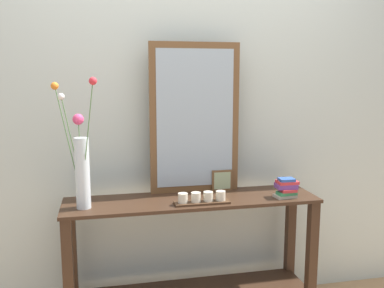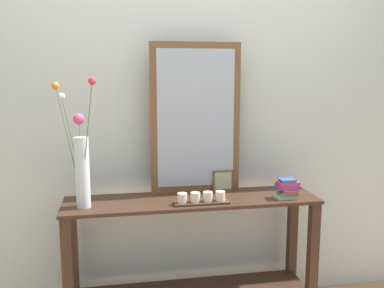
{
  "view_description": "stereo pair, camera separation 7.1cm",
  "coord_description": "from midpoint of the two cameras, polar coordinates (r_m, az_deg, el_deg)",
  "views": [
    {
      "loc": [
        -0.51,
        -2.37,
        1.53
      ],
      "look_at": [
        0.0,
        0.0,
        1.13
      ],
      "focal_mm": 39.42,
      "sensor_mm": 36.0,
      "label": 1
    },
    {
      "loc": [
        -0.44,
        -2.38,
        1.53
      ],
      "look_at": [
        0.0,
        0.0,
        1.13
      ],
      "focal_mm": 39.42,
      "sensor_mm": 36.0,
      "label": 2
    }
  ],
  "objects": [
    {
      "name": "book_stack",
      "position": [
        2.59,
        13.52,
        -5.89
      ],
      "size": [
        0.14,
        0.1,
        0.12
      ],
      "color": "#B2A893",
      "rests_on": "console_table"
    },
    {
      "name": "console_table",
      "position": [
        2.63,
        0.8,
        -13.97
      ],
      "size": [
        1.51,
        0.38,
        0.8
      ],
      "color": "#382316",
      "rests_on": "ground"
    },
    {
      "name": "mirror_leaning",
      "position": [
        2.6,
        1.28,
        3.47
      ],
      "size": [
        0.56,
        0.03,
        0.92
      ],
      "color": "brown",
      "rests_on": "console_table"
    },
    {
      "name": "candle_tray",
      "position": [
        2.43,
        2.13,
        -7.42
      ],
      "size": [
        0.32,
        0.09,
        0.07
      ],
      "color": "#472D1C",
      "rests_on": "console_table"
    },
    {
      "name": "tall_vase_left",
      "position": [
        2.39,
        -13.94,
        -2.4
      ],
      "size": [
        0.25,
        0.24,
        0.72
      ],
      "color": "silver",
      "rests_on": "console_table"
    },
    {
      "name": "picture_frame_small",
      "position": [
        2.69,
        4.97,
        -4.96
      ],
      "size": [
        0.13,
        0.01,
        0.13
      ],
      "color": "brown",
      "rests_on": "console_table"
    },
    {
      "name": "wall_back",
      "position": [
        2.73,
        -0.44,
        5.6
      ],
      "size": [
        6.4,
        0.08,
        2.7
      ],
      "primitive_type": "cube",
      "color": "beige",
      "rests_on": "ground"
    }
  ]
}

